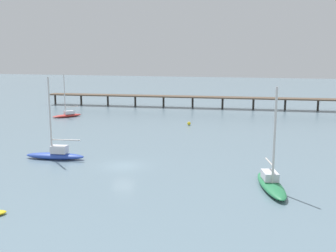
{
  "coord_description": "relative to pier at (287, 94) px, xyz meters",
  "views": [
    {
      "loc": [
        17.17,
        -40.39,
        12.53
      ],
      "look_at": [
        0.0,
        18.76,
        1.5
      ],
      "focal_mm": 41.55,
      "sensor_mm": 36.0,
      "label": 1
    }
  ],
  "objects": [
    {
      "name": "mooring_buoy_inner",
      "position": [
        -17.5,
        -26.49,
        -3.62
      ],
      "size": [
        0.65,
        0.65,
        0.65
      ],
      "primitive_type": "sphere",
      "color": "yellow",
      "rests_on": "ground_plane"
    },
    {
      "name": "ground_plane",
      "position": [
        -18.66,
        -55.2,
        -3.95
      ],
      "size": [
        400.0,
        400.0,
        0.0
      ],
      "primitive_type": "plane",
      "color": "slate"
    },
    {
      "name": "sailboat_blue",
      "position": [
        -27.88,
        -54.62,
        -3.23
      ],
      "size": [
        7.63,
        2.73,
        10.13
      ],
      "color": "#2D4CB7",
      "rests_on": "ground_plane"
    },
    {
      "name": "sailboat_red",
      "position": [
        -44.3,
        -23.99,
        -3.34
      ],
      "size": [
        5.11,
        6.08,
        9.02
      ],
      "color": "red",
      "rests_on": "ground_plane"
    },
    {
      "name": "pier",
      "position": [
        0.0,
        0.0,
        0.0
      ],
      "size": [
        83.13,
        11.07,
        7.66
      ],
      "color": "brown",
      "rests_on": "ground_plane"
    },
    {
      "name": "sailboat_green",
      "position": [
        -1.96,
        -58.49,
        -3.3
      ],
      "size": [
        4.01,
        8.36,
        9.84
      ],
      "color": "#287F4C",
      "rests_on": "ground_plane"
    }
  ]
}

